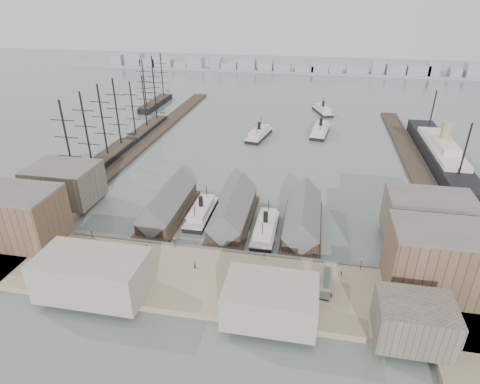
% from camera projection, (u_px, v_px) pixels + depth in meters
% --- Properties ---
extents(ground, '(900.00, 900.00, 0.00)m').
position_uv_depth(ground, '(224.00, 246.00, 138.43)').
color(ground, '#56635F').
rests_on(ground, ground).
extents(quay, '(180.00, 30.00, 2.00)m').
position_uv_depth(quay, '(209.00, 280.00, 120.45)').
color(quay, gray).
rests_on(quay, ground).
extents(seawall, '(180.00, 1.20, 2.30)m').
position_uv_depth(seawall, '(220.00, 252.00, 133.35)').
color(seawall, '#59544C').
rests_on(seawall, ground).
extents(west_wharf, '(10.00, 220.00, 1.60)m').
position_uv_depth(west_wharf, '(150.00, 138.00, 237.14)').
color(west_wharf, '#2D231C').
rests_on(west_wharf, ground).
extents(east_wharf, '(10.00, 180.00, 1.60)m').
position_uv_depth(east_wharf, '(413.00, 162.00, 203.79)').
color(east_wharf, '#2D231C').
rests_on(east_wharf, ground).
extents(ferry_shed_west, '(14.00, 42.00, 12.60)m').
position_uv_depth(ferry_shed_west, '(168.00, 204.00, 155.50)').
color(ferry_shed_west, '#2D231C').
rests_on(ferry_shed_west, ground).
extents(ferry_shed_center, '(14.00, 42.00, 12.60)m').
position_uv_depth(ferry_shed_center, '(233.00, 211.00, 151.12)').
color(ferry_shed_center, '#2D231C').
rests_on(ferry_shed_center, ground).
extents(ferry_shed_east, '(14.00, 42.00, 12.60)m').
position_uv_depth(ferry_shed_east, '(303.00, 217.00, 146.74)').
color(ferry_shed_east, '#2D231C').
rests_on(ferry_shed_east, ground).
extents(warehouse_west_front, '(32.00, 18.00, 18.00)m').
position_uv_depth(warehouse_west_front, '(12.00, 216.00, 134.73)').
color(warehouse_west_front, brown).
rests_on(warehouse_west_front, west_land).
extents(warehouse_west_back, '(26.00, 20.00, 14.00)m').
position_uv_depth(warehouse_west_back, '(65.00, 184.00, 161.92)').
color(warehouse_west_back, '#60564C').
rests_on(warehouse_west_back, west_land).
extents(warehouse_east_front, '(30.00, 18.00, 19.00)m').
position_uv_depth(warehouse_east_front, '(444.00, 261.00, 111.61)').
color(warehouse_east_front, brown).
rests_on(warehouse_east_front, east_land).
extents(warehouse_east_back, '(28.00, 20.00, 15.00)m').
position_uv_depth(warehouse_east_back, '(428.00, 219.00, 135.83)').
color(warehouse_east_back, '#60564C').
rests_on(warehouse_east_back, east_land).
extents(street_bldg_center, '(24.00, 16.00, 10.00)m').
position_uv_depth(street_bldg_center, '(271.00, 301.00, 103.86)').
color(street_bldg_center, gray).
rests_on(street_bldg_center, quay).
extents(street_bldg_west, '(30.00, 16.00, 12.00)m').
position_uv_depth(street_bldg_west, '(93.00, 275.00, 111.83)').
color(street_bldg_west, gray).
rests_on(street_bldg_west, quay).
extents(street_bldg_east, '(18.00, 14.00, 11.00)m').
position_uv_depth(street_bldg_east, '(414.00, 321.00, 96.87)').
color(street_bldg_east, '#60564C').
rests_on(street_bldg_east, quay).
extents(lamp_post_far_w, '(0.44, 0.44, 3.92)m').
position_uv_depth(lamp_post_far_w, '(91.00, 232.00, 137.74)').
color(lamp_post_far_w, black).
rests_on(lamp_post_far_w, quay).
extents(lamp_post_near_w, '(0.44, 0.44, 3.92)m').
position_uv_depth(lamp_post_near_w, '(175.00, 241.00, 132.69)').
color(lamp_post_near_w, black).
rests_on(lamp_post_near_w, quay).
extents(lamp_post_near_e, '(0.44, 0.44, 3.92)m').
position_uv_depth(lamp_post_near_e, '(264.00, 251.00, 127.64)').
color(lamp_post_near_e, black).
rests_on(lamp_post_near_e, quay).
extents(lamp_post_far_e, '(0.44, 0.44, 3.92)m').
position_uv_depth(lamp_post_far_e, '(361.00, 262.00, 122.59)').
color(lamp_post_far_e, black).
rests_on(lamp_post_far_e, quay).
extents(far_shore, '(500.00, 40.00, 15.72)m').
position_uv_depth(far_shore, '(292.00, 68.00, 429.78)').
color(far_shore, gray).
rests_on(far_shore, ground).
extents(ferry_docked_west, '(7.70, 25.66, 9.17)m').
position_uv_depth(ferry_docked_west, '(201.00, 212.00, 155.39)').
color(ferry_docked_west, black).
rests_on(ferry_docked_west, ground).
extents(ferry_docked_east, '(7.78, 25.93, 9.26)m').
position_uv_depth(ferry_docked_east, '(265.00, 228.00, 144.79)').
color(ferry_docked_east, black).
rests_on(ferry_docked_east, ground).
extents(ferry_open_near, '(13.42, 28.96, 9.96)m').
position_uv_depth(ferry_open_near, '(259.00, 134.00, 238.92)').
color(ferry_open_near, black).
rests_on(ferry_open_near, ground).
extents(ferry_open_mid, '(12.44, 30.08, 10.43)m').
position_uv_depth(ferry_open_mid, '(320.00, 130.00, 244.71)').
color(ferry_open_mid, black).
rests_on(ferry_open_mid, ground).
extents(ferry_open_far, '(15.91, 26.72, 9.15)m').
position_uv_depth(ferry_open_far, '(323.00, 110.00, 286.39)').
color(ferry_open_far, black).
rests_on(ferry_open_far, ground).
extents(sailing_ship_near, '(9.56, 65.89, 39.32)m').
position_uv_depth(sailing_ship_near, '(101.00, 162.00, 198.66)').
color(sailing_ship_near, black).
rests_on(sailing_ship_near, ground).
extents(sailing_ship_mid, '(8.32, 48.06, 34.20)m').
position_uv_depth(sailing_ship_mid, '(147.00, 128.00, 248.85)').
color(sailing_ship_mid, black).
rests_on(sailing_ship_mid, ground).
extents(sailing_ship_far, '(8.87, 49.26, 36.45)m').
position_uv_depth(sailing_ship_far, '(156.00, 102.00, 304.03)').
color(sailing_ship_far, black).
rests_on(sailing_ship_far, ground).
extents(ocean_steamer, '(14.21, 103.87, 20.77)m').
position_uv_depth(ocean_steamer, '(441.00, 153.00, 204.79)').
color(ocean_steamer, black).
rests_on(ocean_steamer, ground).
extents(tram, '(3.64, 11.43, 4.01)m').
position_uv_depth(tram, '(326.00, 283.00, 114.61)').
color(tram, black).
rests_on(tram, quay).
extents(horse_cart_left, '(4.83, 2.63, 1.59)m').
position_uv_depth(horse_cart_left, '(81.00, 246.00, 133.48)').
color(horse_cart_left, black).
rests_on(horse_cart_left, quay).
extents(horse_cart_center, '(4.81, 1.65, 1.44)m').
position_uv_depth(horse_cart_center, '(149.00, 265.00, 124.38)').
color(horse_cart_center, black).
rests_on(horse_cart_center, quay).
extents(horse_cart_right, '(4.87, 2.63, 1.71)m').
position_uv_depth(horse_cart_right, '(239.00, 286.00, 115.23)').
color(horse_cart_right, black).
rests_on(horse_cart_right, quay).
extents(pedestrian_0, '(0.70, 0.60, 1.62)m').
position_uv_depth(pedestrian_0, '(85.00, 240.00, 136.74)').
color(pedestrian_0, black).
rests_on(pedestrian_0, quay).
extents(pedestrian_1, '(1.10, 1.09, 1.79)m').
position_uv_depth(pedestrian_1, '(87.00, 255.00, 128.72)').
color(pedestrian_1, black).
rests_on(pedestrian_1, quay).
extents(pedestrian_2, '(0.84, 1.13, 1.56)m').
position_uv_depth(pedestrian_2, '(147.00, 247.00, 132.99)').
color(pedestrian_2, black).
rests_on(pedestrian_2, quay).
extents(pedestrian_3, '(1.02, 1.03, 1.75)m').
position_uv_depth(pedestrian_3, '(142.00, 282.00, 116.80)').
color(pedestrian_3, black).
rests_on(pedestrian_3, quay).
extents(pedestrian_4, '(0.95, 0.74, 1.72)m').
position_uv_depth(pedestrian_4, '(195.00, 266.00, 123.83)').
color(pedestrian_4, black).
rests_on(pedestrian_4, quay).
extents(pedestrian_5, '(0.75, 0.72, 1.66)m').
position_uv_depth(pedestrian_5, '(243.00, 283.00, 116.68)').
color(pedestrian_5, black).
rests_on(pedestrian_5, quay).
extents(pedestrian_6, '(0.94, 0.84, 1.58)m').
position_uv_depth(pedestrian_6, '(270.00, 272.00, 121.35)').
color(pedestrian_6, black).
rests_on(pedestrian_6, quay).
extents(pedestrian_7, '(1.25, 1.00, 1.70)m').
position_uv_depth(pedestrian_7, '(331.00, 296.00, 111.70)').
color(pedestrian_7, black).
rests_on(pedestrian_7, quay).
extents(pedestrian_8, '(0.49, 0.96, 1.58)m').
position_uv_depth(pedestrian_8, '(341.00, 273.00, 120.65)').
color(pedestrian_8, black).
rests_on(pedestrian_8, quay).
extents(pedestrian_9, '(0.92, 0.86, 1.58)m').
position_uv_depth(pedestrian_9, '(401.00, 308.00, 107.49)').
color(pedestrian_9, black).
rests_on(pedestrian_9, quay).
extents(pedestrian_10, '(1.30, 1.17, 1.75)m').
position_uv_depth(pedestrian_10, '(116.00, 250.00, 131.16)').
color(pedestrian_10, black).
rests_on(pedestrian_10, quay).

